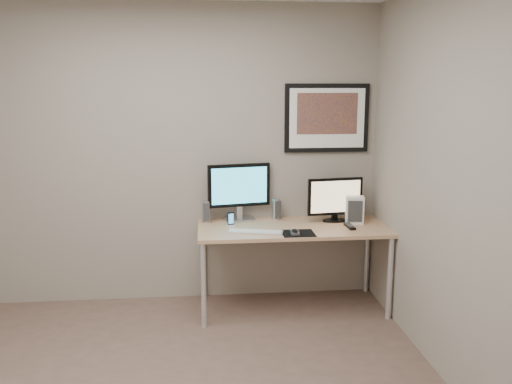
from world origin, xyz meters
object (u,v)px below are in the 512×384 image
framed_art (327,118)px  speaker_right (276,209)px  speaker_left (206,212)px  fan_unit (355,210)px  keyboard (255,232)px  monitor_tv (335,198)px  monitor_large (239,189)px  phone_dock (231,219)px  desk (292,234)px

framed_art → speaker_right: framed_art is taller
speaker_left → fan_unit: fan_unit is taller
speaker_right → keyboard: bearing=-137.0°
fan_unit → speaker_left: bearing=-175.7°
fan_unit → monitor_tv: bearing=168.7°
monitor_large → monitor_tv: monitor_large is taller
speaker_left → phone_dock: bearing=-37.2°
framed_art → speaker_right: size_ratio=3.99×
monitor_large → monitor_tv: (0.83, -0.12, -0.07)m
fan_unit → phone_dock: bearing=-168.3°
desk → speaker_left: bearing=163.5°
speaker_left → fan_unit: 1.28m
monitor_large → phone_dock: monitor_large is taller
monitor_tv → speaker_right: 0.53m
monitor_tv → speaker_right: size_ratio=2.63×
speaker_left → desk: bearing=-14.7°
monitor_tv → desk: bearing=-169.5°
keyboard → fan_unit: size_ratio=1.90×
monitor_large → speaker_left: (-0.29, -0.04, -0.18)m
desk → phone_dock: bearing=174.5°
desk → monitor_tv: (0.39, 0.13, 0.27)m
monitor_tv → fan_unit: bearing=-29.8°
speaker_right → fan_unit: fan_unit is taller
desk → fan_unit: fan_unit is taller
phone_dock → fan_unit: (1.07, 0.01, 0.06)m
monitor_large → phone_dock: bearing=-123.6°
desk → speaker_left: 0.77m
desk → phone_dock: (-0.52, 0.05, 0.13)m
monitor_large → desk: bearing=-40.4°
phone_dock → desk: bearing=-26.9°
framed_art → phone_dock: size_ratio=6.02×
monitor_large → speaker_left: size_ratio=2.87×
desk → framed_art: (0.35, 0.33, 0.96)m
framed_art → fan_unit: 0.84m
speaker_right → phone_dock: 0.47m
desk → fan_unit: 0.59m
desk → speaker_right: size_ratio=8.50×
monitor_tv → speaker_right: bearing=157.8°
monitor_large → speaker_right: monitor_large is taller
framed_art → monitor_tv: framed_art is taller
speaker_right → fan_unit: (0.66, -0.20, 0.02)m
monitor_large → keyboard: size_ratio=1.23×
framed_art → speaker_left: bearing=-173.7°
speaker_right → keyboard: speaker_right is taller
desk → fan_unit: size_ratio=6.81×
monitor_large → keyboard: monitor_large is taller
speaker_left → framed_art: bearing=8.0°
monitor_tv → phone_dock: monitor_tv is taller
framed_art → monitor_large: framed_art is taller
speaker_right → phone_dock: (-0.41, -0.21, -0.03)m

